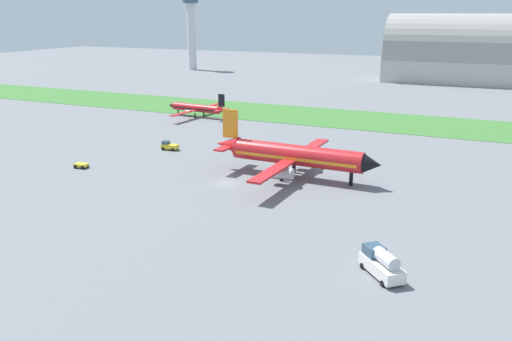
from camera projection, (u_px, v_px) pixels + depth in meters
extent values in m
plane|color=slate|center=(225.00, 183.00, 95.20)|extent=(600.00, 600.00, 0.00)
cube|color=#3D7533|center=(335.00, 118.00, 153.93)|extent=(360.00, 28.00, 0.08)
cylinder|color=red|center=(196.00, 108.00, 154.56)|extent=(15.79, 3.44, 2.18)
cone|color=black|center=(172.00, 105.00, 158.63)|extent=(2.34, 2.30, 2.13)
cone|color=red|center=(223.00, 110.00, 150.21)|extent=(3.19, 2.20, 1.96)
cube|color=black|center=(196.00, 108.00, 154.60)|extent=(14.93, 3.41, 0.30)
cube|color=red|center=(185.00, 113.00, 149.45)|extent=(2.49, 12.05, 0.22)
cube|color=red|center=(209.00, 106.00, 159.47)|extent=(2.49, 12.05, 0.22)
cylinder|color=#B7BABF|center=(188.00, 111.00, 151.54)|extent=(1.79, 0.84, 0.70)
cylinder|color=#B7BABF|center=(203.00, 107.00, 157.95)|extent=(1.79, 0.84, 0.70)
cube|color=black|center=(221.00, 100.00, 149.69)|extent=(1.97, 0.42, 3.48)
cube|color=red|center=(219.00, 111.00, 149.15)|extent=(1.55, 3.14, 0.17)
cube|color=red|center=(225.00, 109.00, 151.70)|extent=(1.55, 3.14, 0.17)
cylinder|color=black|center=(178.00, 112.00, 158.13)|extent=(0.39, 0.39, 1.52)
cylinder|color=black|center=(195.00, 116.00, 152.77)|extent=(0.39, 0.39, 1.52)
cylinder|color=black|center=(204.00, 113.00, 156.37)|extent=(0.39, 0.39, 1.52)
cylinder|color=red|center=(297.00, 155.00, 96.93)|extent=(24.59, 4.43, 3.74)
cone|color=black|center=(371.00, 164.00, 91.18)|extent=(3.50, 3.76, 3.67)
cone|color=red|center=(227.00, 144.00, 102.83)|extent=(4.86, 3.50, 3.37)
cube|color=orange|center=(297.00, 157.00, 97.01)|extent=(23.23, 4.46, 0.52)
cube|color=red|center=(309.00, 148.00, 104.44)|extent=(2.84, 16.39, 0.37)
cube|color=red|center=(275.00, 170.00, 90.37)|extent=(2.84, 16.39, 0.37)
cylinder|color=#B7BABF|center=(304.00, 159.00, 102.28)|extent=(4.14, 2.17, 2.06)
cylinder|color=#B7BABF|center=(282.00, 173.00, 93.28)|extent=(4.14, 2.17, 2.06)
cube|color=orange|center=(230.00, 124.00, 101.38)|extent=(3.07, 0.53, 5.44)
cube|color=red|center=(236.00, 143.00, 104.63)|extent=(2.17, 4.82, 0.30)
cube|color=red|center=(224.00, 148.00, 100.52)|extent=(2.17, 4.82, 0.30)
cylinder|color=black|center=(351.00, 179.00, 93.48)|extent=(0.67, 0.67, 2.38)
cylinder|color=black|center=(294.00, 166.00, 101.04)|extent=(0.67, 0.67, 2.38)
cylinder|color=black|center=(281.00, 175.00, 95.98)|extent=(0.67, 0.67, 2.38)
cube|color=yellow|center=(81.00, 165.00, 104.10)|extent=(2.54, 1.74, 0.55)
cylinder|color=black|center=(87.00, 166.00, 104.61)|extent=(0.72, 0.32, 0.70)
cylinder|color=black|center=(83.00, 168.00, 103.24)|extent=(0.72, 0.32, 0.70)
cylinder|color=black|center=(80.00, 165.00, 105.12)|extent=(0.72, 0.32, 0.70)
cylinder|color=black|center=(75.00, 167.00, 103.76)|extent=(0.72, 0.32, 0.70)
cube|color=white|center=(382.00, 267.00, 61.34)|extent=(6.16, 6.41, 1.40)
cylinder|color=silver|center=(386.00, 259.00, 60.22)|extent=(3.55, 3.67, 1.54)
cube|color=#334C60|center=(374.00, 251.00, 62.64)|extent=(3.07, 3.09, 1.20)
cylinder|color=black|center=(362.00, 266.00, 63.26)|extent=(0.66, 0.69, 0.70)
cylinder|color=black|center=(380.00, 263.00, 63.97)|extent=(0.66, 0.69, 0.70)
cylinder|color=black|center=(382.00, 284.00, 59.11)|extent=(0.66, 0.69, 0.70)
cylinder|color=black|center=(401.00, 280.00, 59.82)|extent=(0.66, 0.69, 0.70)
cube|color=yellow|center=(170.00, 146.00, 117.79)|extent=(3.68, 1.96, 0.90)
cube|color=#334C60|center=(166.00, 142.00, 117.93)|extent=(1.36, 1.57, 0.70)
cylinder|color=black|center=(163.00, 149.00, 117.57)|extent=(0.71, 0.28, 0.70)
cylinder|color=black|center=(167.00, 147.00, 119.17)|extent=(0.71, 0.28, 0.70)
cylinder|color=black|center=(173.00, 150.00, 116.67)|extent=(0.71, 0.28, 0.70)
cylinder|color=black|center=(177.00, 148.00, 118.27)|extent=(0.71, 0.28, 0.70)
cube|color=#BCB7B2|center=(448.00, 68.00, 230.81)|extent=(52.71, 24.82, 12.41)
cylinder|color=gray|center=(450.00, 47.00, 228.36)|extent=(51.66, 27.30, 27.30)
cylinder|color=silver|center=(192.00, 37.00, 278.49)|extent=(4.40, 4.40, 33.45)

